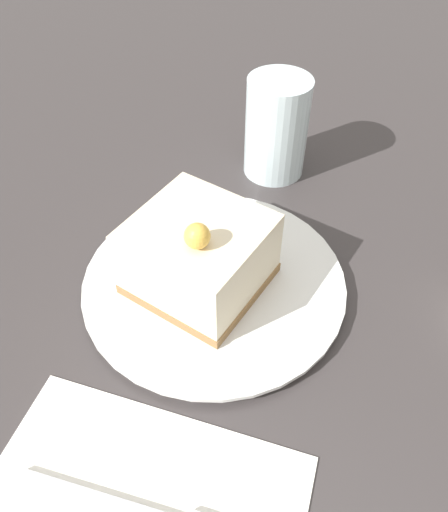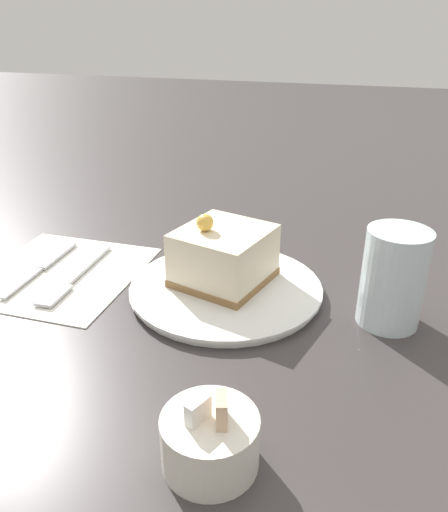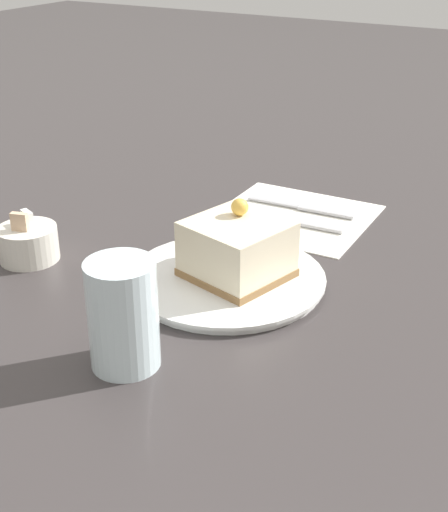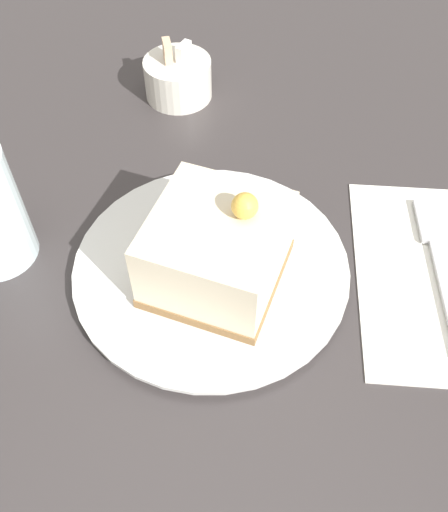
{
  "view_description": "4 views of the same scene",
  "coord_description": "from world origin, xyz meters",
  "px_view_note": "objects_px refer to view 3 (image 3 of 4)",
  "views": [
    {
      "loc": [
        0.25,
        0.12,
        0.34
      ],
      "look_at": [
        -0.02,
        0.03,
        0.04
      ],
      "focal_mm": 35.0,
      "sensor_mm": 36.0,
      "label": 1
    },
    {
      "loc": [
        -0.17,
        0.51,
        0.3
      ],
      "look_at": [
        -0.02,
        0.04,
        0.06
      ],
      "focal_mm": 35.0,
      "sensor_mm": 36.0,
      "label": 2
    },
    {
      "loc": [
        -0.64,
        -0.33,
        0.39
      ],
      "look_at": [
        -0.02,
        0.02,
        0.04
      ],
      "focal_mm": 50.0,
      "sensor_mm": 36.0,
      "label": 3
    },
    {
      "loc": [
        0.02,
        -0.26,
        0.38
      ],
      "look_at": [
        -0.01,
        0.01,
        0.04
      ],
      "focal_mm": 40.0,
      "sensor_mm": 36.0,
      "label": 4
    }
  ],
  "objects_px": {
    "plate": "(226,279)",
    "fork": "(275,218)",
    "cake_slice": "(237,249)",
    "sugar_bowl": "(28,243)",
    "drinking_glass": "(123,315)",
    "knife": "(311,209)"
  },
  "relations": [
    {
      "from": "cake_slice",
      "to": "sugar_bowl",
      "type": "bearing_deg",
      "value": 120.18
    },
    {
      "from": "sugar_bowl",
      "to": "knife",
      "type": "bearing_deg",
      "value": -37.92
    },
    {
      "from": "cake_slice",
      "to": "fork",
      "type": "height_order",
      "value": "cake_slice"
    },
    {
      "from": "fork",
      "to": "drinking_glass",
      "type": "xyz_separation_m",
      "value": [
        -0.37,
        -0.03,
        0.05
      ]
    },
    {
      "from": "fork",
      "to": "sugar_bowl",
      "type": "bearing_deg",
      "value": 137.13
    },
    {
      "from": "fork",
      "to": "sugar_bowl",
      "type": "xyz_separation_m",
      "value": [
        -0.25,
        0.21,
        0.02
      ]
    },
    {
      "from": "cake_slice",
      "to": "fork",
      "type": "relative_size",
      "value": 0.76
    },
    {
      "from": "plate",
      "to": "sugar_bowl",
      "type": "xyz_separation_m",
      "value": [
        -0.06,
        0.24,
        0.02
      ]
    },
    {
      "from": "sugar_bowl",
      "to": "drinking_glass",
      "type": "relative_size",
      "value": 0.68
    },
    {
      "from": "drinking_glass",
      "to": "sugar_bowl",
      "type": "bearing_deg",
      "value": 62.91
    },
    {
      "from": "plate",
      "to": "knife",
      "type": "distance_m",
      "value": 0.24
    },
    {
      "from": "fork",
      "to": "knife",
      "type": "relative_size",
      "value": 1.01
    },
    {
      "from": "fork",
      "to": "cake_slice",
      "type": "bearing_deg",
      "value": -170.51
    },
    {
      "from": "cake_slice",
      "to": "sugar_bowl",
      "type": "height_order",
      "value": "cake_slice"
    },
    {
      "from": "cake_slice",
      "to": "drinking_glass",
      "type": "height_order",
      "value": "drinking_glass"
    },
    {
      "from": "fork",
      "to": "sugar_bowl",
      "type": "relative_size",
      "value": 2.28
    },
    {
      "from": "fork",
      "to": "drinking_glass",
      "type": "relative_size",
      "value": 1.54
    },
    {
      "from": "drinking_glass",
      "to": "cake_slice",
      "type": "bearing_deg",
      "value": -4.61
    },
    {
      "from": "plate",
      "to": "fork",
      "type": "xyz_separation_m",
      "value": [
        0.19,
        0.03,
        -0.0
      ]
    },
    {
      "from": "cake_slice",
      "to": "plate",
      "type": "bearing_deg",
      "value": 134.73
    },
    {
      "from": "plate",
      "to": "cake_slice",
      "type": "height_order",
      "value": "cake_slice"
    },
    {
      "from": "sugar_bowl",
      "to": "fork",
      "type": "bearing_deg",
      "value": -39.85
    }
  ]
}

